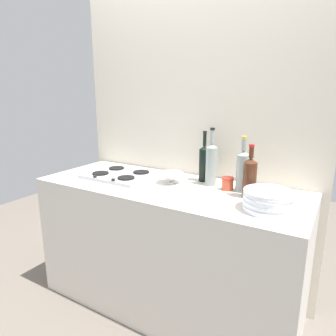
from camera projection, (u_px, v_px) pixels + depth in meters
The scene contains 12 objects.
ground_plane at pixel (168, 301), 2.22m from camera, with size 6.00×6.00×0.00m, color #6B6056.
counter_block at pixel (168, 246), 2.11m from camera, with size 1.80×0.70×0.90m, color silver.
backsplash_panel at pixel (194, 143), 2.26m from camera, with size 1.90×0.06×2.26m, color beige.
stovetop_hob at pixel (121, 175), 2.21m from camera, with size 0.47×0.40×0.04m.
plate_stack at pixel (268, 200), 1.56m from camera, with size 0.26×0.27×0.11m.
wine_bottle_leftmost at pixel (204, 162), 2.07m from camera, with size 0.07×0.07×0.35m.
wine_bottle_mid_left at pixel (211, 163), 1.97m from camera, with size 0.07×0.07×0.38m.
wine_bottle_mid_right at pixel (250, 177), 1.74m from camera, with size 0.08×0.08×0.32m.
wine_bottle_rightmost at pixel (242, 170), 1.85m from camera, with size 0.08×0.08×0.35m.
mixing_bowl at pixel (171, 177), 2.04m from camera, with size 0.17×0.17×0.07m.
condiment_jar_front at pixel (228, 183), 1.90m from camera, with size 0.08×0.08×0.08m.
cutting_board at pixel (189, 193), 1.82m from camera, with size 0.26×0.19×0.02m, color silver.
Camera 1 is at (0.98, -1.64, 1.50)m, focal length 32.04 mm.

